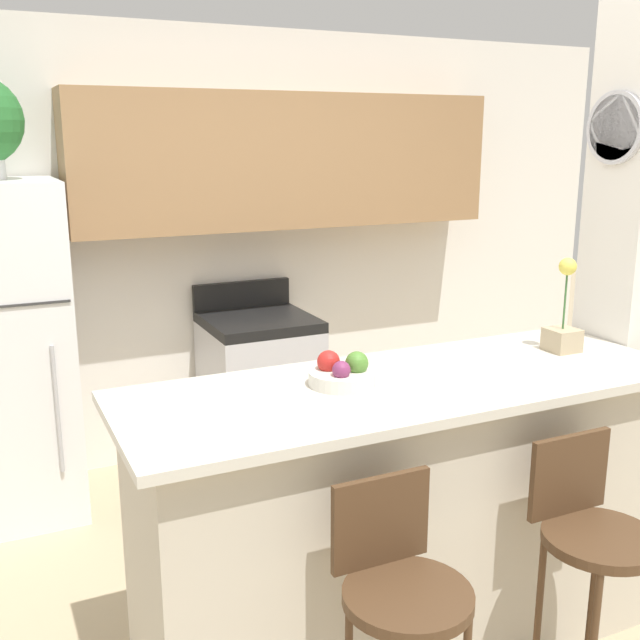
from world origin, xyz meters
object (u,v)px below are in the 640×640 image
(refrigerator, at_px, (2,354))
(bar_stool_left, at_px, (400,596))
(orchid_vase, at_px, (563,325))
(fruit_bowl, at_px, (342,373))
(stove_range, at_px, (260,390))
(bar_stool_right, at_px, (591,540))

(refrigerator, distance_m, bar_stool_left, 2.53)
(refrigerator, relative_size, bar_stool_left, 1.77)
(orchid_vase, relative_size, fruit_bowl, 1.62)
(stove_range, height_order, orchid_vase, orchid_vase)
(fruit_bowl, bearing_deg, orchid_vase, 0.07)
(bar_stool_left, bearing_deg, fruit_bowl, 78.81)
(stove_range, height_order, bar_stool_left, stove_range)
(bar_stool_left, height_order, orchid_vase, orchid_vase)
(bar_stool_right, relative_size, fruit_bowl, 4.16)
(stove_range, bearing_deg, bar_stool_left, -101.16)
(refrigerator, xyz_separation_m, orchid_vase, (2.04, -1.74, 0.33))
(refrigerator, bearing_deg, bar_stool_right, -55.04)
(fruit_bowl, bearing_deg, bar_stool_left, -101.19)
(refrigerator, bearing_deg, stove_range, 1.10)
(bar_stool_right, relative_size, orchid_vase, 2.56)
(refrigerator, distance_m, stove_range, 1.45)
(bar_stool_right, bearing_deg, orchid_vase, 57.20)
(bar_stool_right, xyz_separation_m, fruit_bowl, (-0.60, 0.61, 0.47))
(stove_range, bearing_deg, fruit_bowl, -101.16)
(bar_stool_right, bearing_deg, bar_stool_left, 180.00)
(refrigerator, xyz_separation_m, stove_range, (1.39, 0.03, -0.40))
(stove_range, distance_m, bar_stool_left, 2.43)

